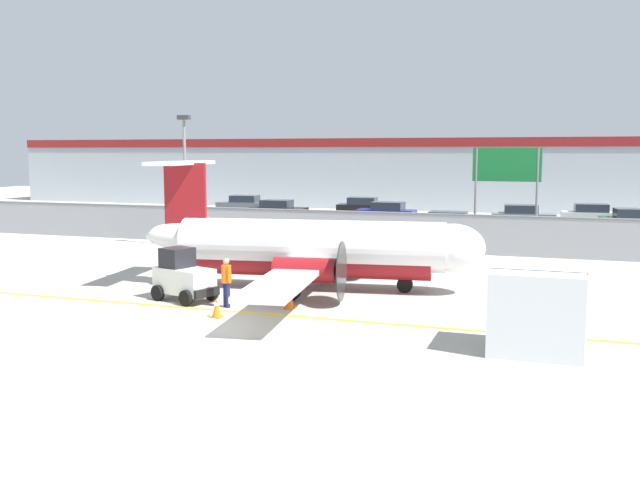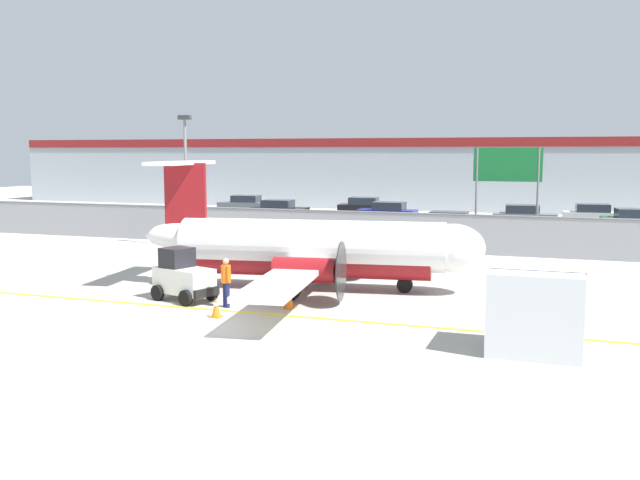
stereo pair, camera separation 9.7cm
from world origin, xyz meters
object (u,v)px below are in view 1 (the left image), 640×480
(baggage_tug, at_px, (183,277))
(parked_car_4, at_px, (450,225))
(ground_crew_worker, at_px, (226,280))
(parked_car_3, at_px, (386,213))
(parked_car_5, at_px, (523,217))
(parked_car_6, at_px, (593,215))
(parked_car_7, at_px, (635,221))
(cargo_container, at_px, (537,312))
(parked_car_2, at_px, (364,207))
(traffic_cone_near_right, at_px, (260,293))
(apron_light_pole, at_px, (185,170))
(highway_sign, at_px, (507,173))
(parked_car_1, at_px, (278,211))
(parked_car_0, at_px, (243,205))
(traffic_cone_far_left, at_px, (217,308))
(traffic_cone_near_left, at_px, (290,299))
(commuter_airplane, at_px, (317,248))

(baggage_tug, bearing_deg, parked_car_4, 92.33)
(ground_crew_worker, relative_size, parked_car_3, 0.40)
(baggage_tug, xyz_separation_m, parked_car_5, (10.15, 27.95, 0.04))
(parked_car_4, xyz_separation_m, parked_car_6, (8.40, 9.69, 0.00))
(parked_car_7, bearing_deg, cargo_container, -106.49)
(ground_crew_worker, bearing_deg, parked_car_6, -160.29)
(ground_crew_worker, xyz_separation_m, parked_car_7, (15.10, 27.41, -0.06))
(parked_car_5, bearing_deg, ground_crew_worker, -110.93)
(parked_car_2, relative_size, parked_car_7, 0.99)
(traffic_cone_near_right, distance_m, apron_light_pole, 16.03)
(cargo_container, distance_m, highway_sign, 20.54)
(parked_car_1, relative_size, parked_car_6, 0.98)
(parked_car_3, distance_m, parked_car_4, 8.90)
(parked_car_0, bearing_deg, traffic_cone_far_left, 108.56)
(cargo_container, height_order, parked_car_3, cargo_container)
(cargo_container, height_order, parked_car_0, cargo_container)
(cargo_container, height_order, apron_light_pole, apron_light_pole)
(parked_car_0, bearing_deg, baggage_tug, 106.29)
(parked_car_5, xyz_separation_m, parked_car_7, (6.91, -1.05, 0.00))
(parked_car_2, relative_size, parked_car_5, 1.00)
(parked_car_1, bearing_deg, cargo_container, -57.83)
(baggage_tug, xyz_separation_m, traffic_cone_far_left, (2.33, -1.98, -0.54))
(parked_car_3, xyz_separation_m, apron_light_pole, (-7.83, -14.95, 3.41))
(apron_light_pole, height_order, highway_sign, apron_light_pole)
(cargo_container, bearing_deg, parked_car_3, 110.75)
(parked_car_4, xyz_separation_m, parked_car_5, (3.85, 7.09, 0.00))
(ground_crew_worker, height_order, traffic_cone_near_right, ground_crew_worker)
(highway_sign, bearing_deg, traffic_cone_near_left, -108.21)
(baggage_tug, xyz_separation_m, ground_crew_worker, (1.96, -0.52, 0.10))
(baggage_tug, relative_size, highway_sign, 0.47)
(parked_car_2, bearing_deg, apron_light_pole, -108.72)
(traffic_cone_near_left, bearing_deg, apron_light_pole, 131.14)
(baggage_tug, height_order, traffic_cone_near_left, baggage_tug)
(commuter_airplane, height_order, parked_car_0, commuter_airplane)
(parked_car_3, bearing_deg, highway_sign, 132.53)
(traffic_cone_near_right, relative_size, highway_sign, 0.12)
(commuter_airplane, bearing_deg, parked_car_4, 74.18)
(parked_car_5, relative_size, apron_light_pole, 0.60)
(traffic_cone_near_left, xyz_separation_m, parked_car_5, (6.06, 27.96, 0.58))
(cargo_container, relative_size, traffic_cone_near_left, 3.81)
(parked_car_0, height_order, parked_car_6, same)
(traffic_cone_far_left, xyz_separation_m, parked_car_0, (-14.67, 33.49, 0.58))
(traffic_cone_near_right, height_order, parked_car_4, parked_car_4)
(commuter_airplane, relative_size, parked_car_2, 3.72)
(traffic_cone_near_left, relative_size, traffic_cone_far_left, 1.00)
(parked_car_3, xyz_separation_m, parked_car_4, (5.59, -6.92, 0.00))
(parked_car_1, xyz_separation_m, highway_sign, (17.28, -9.90, 3.24))
(parked_car_4, bearing_deg, parked_car_6, 48.67)
(commuter_airplane, distance_m, traffic_cone_near_right, 3.27)
(apron_light_pole, bearing_deg, traffic_cone_far_left, -57.45)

